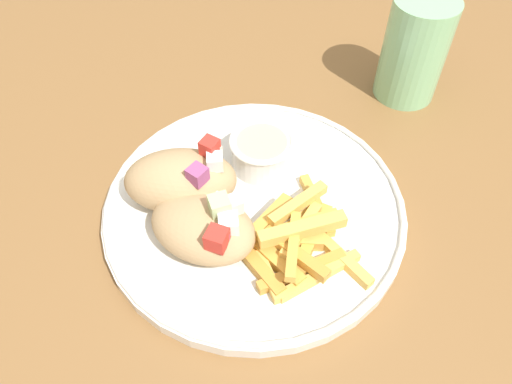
{
  "coord_description": "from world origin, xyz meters",
  "views": [
    {
      "loc": [
        -0.0,
        -0.35,
        1.15
      ],
      "look_at": [
        0.01,
        -0.05,
        0.78
      ],
      "focal_mm": 35.0,
      "sensor_mm": 36.0,
      "label": 1
    }
  ],
  "objects_px": {
    "plate": "(256,207)",
    "fries_pile": "(297,242)",
    "sauce_ramekin": "(263,150)",
    "water_glass": "(415,54)",
    "pita_sandwich_near": "(206,227)",
    "pita_sandwich_far": "(183,180)"
  },
  "relations": [
    {
      "from": "sauce_ramekin",
      "to": "pita_sandwich_far",
      "type": "bearing_deg",
      "value": -150.21
    },
    {
      "from": "plate",
      "to": "pita_sandwich_near",
      "type": "bearing_deg",
      "value": -137.59
    },
    {
      "from": "plate",
      "to": "sauce_ramekin",
      "type": "relative_size",
      "value": 4.43
    },
    {
      "from": "water_glass",
      "to": "pita_sandwich_near",
      "type": "bearing_deg",
      "value": -136.4
    },
    {
      "from": "plate",
      "to": "fries_pile",
      "type": "distance_m",
      "value": 0.07
    },
    {
      "from": "pita_sandwich_far",
      "to": "water_glass",
      "type": "relative_size",
      "value": 0.88
    },
    {
      "from": "fries_pile",
      "to": "sauce_ramekin",
      "type": "height_order",
      "value": "sauce_ramekin"
    },
    {
      "from": "sauce_ramekin",
      "to": "water_glass",
      "type": "bearing_deg",
      "value": 35.34
    },
    {
      "from": "fries_pile",
      "to": "plate",
      "type": "bearing_deg",
      "value": 123.88
    },
    {
      "from": "fries_pile",
      "to": "water_glass",
      "type": "bearing_deg",
      "value": 56.52
    },
    {
      "from": "fries_pile",
      "to": "sauce_ramekin",
      "type": "bearing_deg",
      "value": 103.43
    },
    {
      "from": "water_glass",
      "to": "plate",
      "type": "bearing_deg",
      "value": -136.12
    },
    {
      "from": "plate",
      "to": "fries_pile",
      "type": "height_order",
      "value": "fries_pile"
    },
    {
      "from": "plate",
      "to": "pita_sandwich_near",
      "type": "distance_m",
      "value": 0.07
    },
    {
      "from": "sauce_ramekin",
      "to": "water_glass",
      "type": "relative_size",
      "value": 0.55
    },
    {
      "from": "pita_sandwich_far",
      "to": "fries_pile",
      "type": "relative_size",
      "value": 0.77
    },
    {
      "from": "pita_sandwich_near",
      "to": "fries_pile",
      "type": "height_order",
      "value": "pita_sandwich_near"
    },
    {
      "from": "fries_pile",
      "to": "water_glass",
      "type": "distance_m",
      "value": 0.29
    },
    {
      "from": "plate",
      "to": "water_glass",
      "type": "height_order",
      "value": "water_glass"
    },
    {
      "from": "pita_sandwich_near",
      "to": "pita_sandwich_far",
      "type": "relative_size",
      "value": 1.13
    },
    {
      "from": "pita_sandwich_near",
      "to": "pita_sandwich_far",
      "type": "xyz_separation_m",
      "value": [
        -0.02,
        0.05,
        0.0
      ]
    },
    {
      "from": "pita_sandwich_near",
      "to": "plate",
      "type": "bearing_deg",
      "value": 69.89
    }
  ]
}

